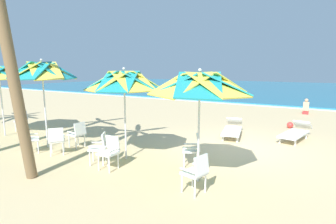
{
  "coord_description": "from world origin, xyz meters",
  "views": [
    {
      "loc": [
        2.26,
        -8.39,
        2.6
      ],
      "look_at": [
        -2.72,
        -0.12,
        1.0
      ],
      "focal_mm": 27.85,
      "sensor_mm": 36.0,
      "label": 1
    }
  ],
  "objects": [
    {
      "name": "beachgoer_seated",
      "position": [
        1.43,
        8.64,
        0.29
      ],
      "size": [
        0.3,
        0.93,
        0.92
      ],
      "color": "red",
      "rests_on": "ground"
    },
    {
      "name": "sun_lounger_1",
      "position": [
        -0.7,
        1.43,
        0.28
      ],
      "size": [
        1.06,
        2.23,
        0.62
      ],
      "color": "white",
      "rests_on": "ground"
    },
    {
      "name": "plastic_chair_4",
      "position": [
        -4.65,
        -2.72,
        0.5
      ],
      "size": [
        0.49,
        0.46,
        0.87
      ],
      "color": "white",
      "rests_on": "ground"
    },
    {
      "name": "plastic_chair_3",
      "position": [
        -2.42,
        -3.57,
        0.5
      ],
      "size": [
        0.46,
        0.49,
        0.87
      ],
      "color": "white",
      "rests_on": "ground"
    },
    {
      "name": "plastic_chair_2",
      "position": [
        -2.92,
        -3.43,
        0.5
      ],
      "size": [
        0.63,
        0.62,
        0.87
      ],
      "color": "white",
      "rests_on": "ground"
    },
    {
      "name": "surf_foam",
      "position": [
        0.0,
        10.91,
        0.01
      ],
      "size": [
        80.0,
        0.7,
        0.01
      ],
      "primitive_type": "cube",
      "color": "white",
      "rests_on": "ground"
    },
    {
      "name": "beach_ball",
      "position": [
        1.08,
        4.11,
        0.14
      ],
      "size": [
        0.27,
        0.27,
        0.27
      ],
      "primitive_type": "sphere",
      "color": "red",
      "rests_on": "ground"
    },
    {
      "name": "plastic_chair_7",
      "position": [
        -8.64,
        -2.28,
        0.5
      ],
      "size": [
        0.63,
        0.63,
        0.87
      ],
      "color": "white",
      "rests_on": "ground"
    },
    {
      "name": "ground_plane",
      "position": [
        0.0,
        0.0,
        0.0
      ],
      "size": [
        80.0,
        80.0,
        0.0
      ],
      "primitive_type": "plane",
      "color": "#D3B784"
    },
    {
      "name": "palm_tree_1",
      "position": [
        -3.69,
        -5.17,
        3.4
      ],
      "size": [
        2.98,
        3.1,
        5.12
      ],
      "color": "brown",
      "rests_on": "ground"
    },
    {
      "name": "plastic_chair_5",
      "position": [
        -4.59,
        -3.57,
        0.5
      ],
      "size": [
        0.63,
        0.63,
        0.87
      ],
      "color": "white",
      "rests_on": "ground"
    },
    {
      "name": "plastic_chair_1",
      "position": [
        -0.64,
        -2.26,
        0.5
      ],
      "size": [
        0.62,
        0.6,
        0.87
      ],
      "color": "white",
      "rests_on": "ground"
    },
    {
      "name": "sun_lounger_0",
      "position": [
        1.47,
        2.1,
        0.28
      ],
      "size": [
        1.04,
        2.23,
        0.62
      ],
      "color": "white",
      "rests_on": "ground"
    },
    {
      "name": "beach_umbrella_0",
      "position": [
        -0.11,
        -3.1,
        2.26
      ],
      "size": [
        2.36,
        2.36,
        2.61
      ],
      "color": "silver",
      "rests_on": "ground"
    },
    {
      "name": "plastic_chair_0",
      "position": [
        0.12,
        -3.68,
        0.5
      ],
      "size": [
        0.56,
        0.53,
        0.87
      ],
      "color": "white",
      "rests_on": "ground"
    },
    {
      "name": "beach_umbrella_1",
      "position": [
        -2.55,
        -2.77,
        2.26
      ],
      "size": [
        2.21,
        2.21,
        2.65
      ],
      "color": "silver",
      "rests_on": "ground"
    },
    {
      "name": "sea",
      "position": [
        0.0,
        29.21,
        0.05
      ],
      "size": [
        80.0,
        36.0,
        0.1
      ],
      "primitive_type": "cube",
      "color": "teal",
      "rests_on": "ground"
    },
    {
      "name": "beach_umbrella_2",
      "position": [
        -5.59,
        -3.22,
        2.51
      ],
      "size": [
        2.14,
        2.14,
        2.92
      ],
      "color": "silver",
      "rests_on": "ground"
    },
    {
      "name": "plastic_chair_6",
      "position": [
        -5.49,
        -3.91,
        0.5
      ],
      "size": [
        0.61,
        0.62,
        0.87
      ],
      "color": "white",
      "rests_on": "ground"
    }
  ]
}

